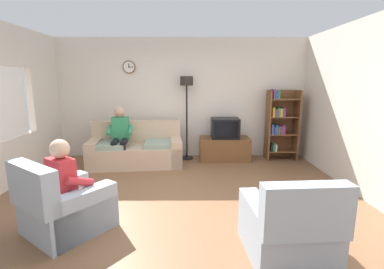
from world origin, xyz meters
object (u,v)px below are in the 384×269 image
(couch, at_px, (136,150))
(person_in_left_armchair, at_px, (70,181))
(tv_stand, at_px, (224,149))
(tv, at_px, (225,128))
(person_on_couch, at_px, (120,133))
(armchair_near_bookshelf, at_px, (288,229))
(armchair_near_window, at_px, (65,208))
(bookshelf, at_px, (280,124))
(floor_lamp, at_px, (187,95))

(couch, distance_m, person_in_left_armchair, 2.60)
(tv_stand, distance_m, tv, 0.47)
(tv, distance_m, person_on_couch, 2.25)
(tv_stand, distance_m, armchair_near_bookshelf, 3.50)
(tv, distance_m, armchair_near_bookshelf, 3.50)
(couch, height_order, tv, tv)
(armchair_near_window, relative_size, person_on_couch, 0.95)
(armchair_near_bookshelf, distance_m, person_in_left_armchair, 2.50)
(person_on_couch, height_order, person_in_left_armchair, person_on_couch)
(person_in_left_armchair, bearing_deg, couch, 83.59)
(armchair_near_window, height_order, armchair_near_bookshelf, same)
(couch, relative_size, person_in_left_armchair, 1.76)
(armchair_near_bookshelf, bearing_deg, tv_stand, 93.57)
(person_on_couch, distance_m, person_in_left_armchair, 2.46)
(tv, relative_size, person_on_couch, 0.48)
(bookshelf, bearing_deg, couch, -172.27)
(bookshelf, bearing_deg, person_on_couch, -171.13)
(floor_lamp, xyz_separation_m, person_in_left_armchair, (-1.36, -3.03, -0.85))
(tv_stand, bearing_deg, person_in_left_armchair, -126.95)
(bookshelf, relative_size, armchair_near_bookshelf, 1.69)
(tv, height_order, person_in_left_armchair, person_in_left_armchair)
(armchair_near_window, distance_m, person_in_left_armchair, 0.33)
(armchair_near_window, xyz_separation_m, person_on_couch, (0.05, 2.53, 0.41))
(tv, xyz_separation_m, person_on_couch, (-2.21, -0.44, -0.03))
(tv_stand, bearing_deg, floor_lamp, 173.32)
(armchair_near_bookshelf, relative_size, person_in_left_armchair, 0.83)
(floor_lamp, bearing_deg, person_on_couch, -157.49)
(couch, bearing_deg, floor_lamp, 23.07)
(couch, relative_size, floor_lamp, 1.07)
(tv_stand, height_order, tv, tv)
(armchair_near_bookshelf, bearing_deg, person_on_couch, 128.70)
(floor_lamp, relative_size, armchair_near_bookshelf, 1.99)
(armchair_near_window, bearing_deg, person_in_left_armchair, 53.04)
(bookshelf, xyz_separation_m, person_in_left_armchair, (-3.44, -3.00, -0.21))
(tv_stand, xyz_separation_m, bookshelf, (1.23, 0.07, 0.56))
(person_on_couch, bearing_deg, floor_lamp, 22.51)
(tv, height_order, bookshelf, bookshelf)
(armchair_near_bookshelf, bearing_deg, armchair_near_window, 168.70)
(couch, xyz_separation_m, floor_lamp, (1.07, 0.45, 1.14))
(bookshelf, bearing_deg, tv_stand, -176.70)
(tv_stand, height_order, person_on_couch, person_on_couch)
(couch, distance_m, floor_lamp, 1.63)
(person_on_couch, bearing_deg, armchair_near_window, -91.10)
(armchair_near_window, bearing_deg, bookshelf, 41.33)
(couch, distance_m, armchair_near_bookshelf, 3.79)
(couch, relative_size, bookshelf, 1.26)
(bookshelf, relative_size, person_in_left_armchair, 1.40)
(floor_lamp, xyz_separation_m, armchair_near_bookshelf, (1.06, -3.59, -1.16))
(tv, bearing_deg, bookshelf, 4.43)
(tv_stand, height_order, armchair_near_window, armchair_near_window)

